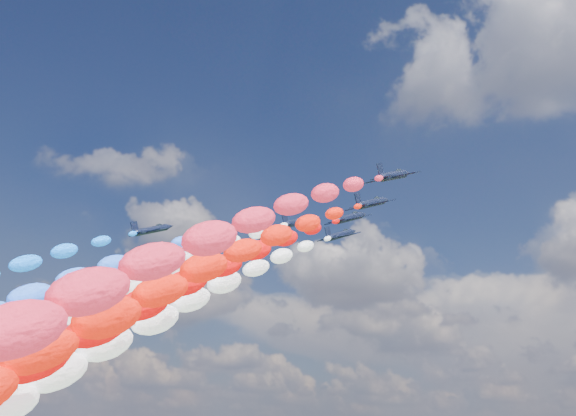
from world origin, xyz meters
The scene contains 14 objects.
jet_0 centered at (-27.56, -5.02, 105.32)m, with size 9.27×12.44×2.74m, color black, non-canonical shape.
jet_1 centered at (-15.86, 4.17, 105.32)m, with size 9.27×12.44×2.74m, color black, non-canonical shape.
jet_2 centered at (-9.48, 11.02, 105.32)m, with size 9.27×12.44×2.74m, color black, non-canonical shape.
trail_2 centered at (-9.48, -45.54, 76.00)m, with size 6.46×109.72×61.38m, color #1A69FE, non-canonical shape.
jet_3 centered at (0.09, 7.39, 105.32)m, with size 9.27×12.44×2.74m, color black, non-canonical shape.
trail_3 centered at (0.09, -49.17, 76.00)m, with size 6.46×109.72×61.38m, color white, non-canonical shape.
jet_4 centered at (1.69, 20.33, 105.32)m, with size 9.27×12.44×2.74m, color black, non-canonical shape.
trail_4 centered at (1.69, -36.22, 76.00)m, with size 6.46×109.72×61.38m, color white, non-canonical shape.
jet_5 centered at (9.65, 10.70, 105.32)m, with size 9.27×12.44×2.74m, color black, non-canonical shape.
trail_5 centered at (9.65, -45.85, 76.00)m, with size 6.46×109.72×61.38m, color red, non-canonical shape.
jet_6 centered at (17.66, 5.08, 105.32)m, with size 9.27×12.44×2.74m, color black, non-canonical shape.
trail_6 centered at (17.66, -51.48, 76.00)m, with size 6.46×109.72×61.38m, color red, non-canonical shape.
jet_7 centered at (27.82, -5.76, 105.32)m, with size 9.27×12.44×2.74m, color black, non-canonical shape.
trail_7 centered at (27.82, -62.32, 76.00)m, with size 6.46×109.72×61.38m, color red, non-canonical shape.
Camera 1 is at (82.01, -111.93, 62.99)m, focal length 48.23 mm.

